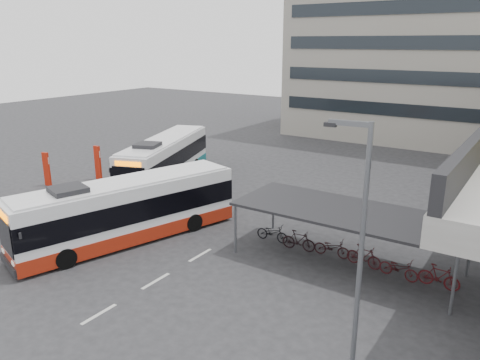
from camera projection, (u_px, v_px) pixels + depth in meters
The scene contains 10 objects.
ground at pixel (161, 243), 23.41m from camera, with size 120.00×120.00×0.00m, color #28282B.
bike_shelter at pixel (346, 234), 20.88m from camera, with size 10.00×4.00×2.54m.
office_block at pixel (457, 11), 45.34m from camera, with size 30.00×15.00×25.00m, color gray.
road_markings at pixel (156, 281), 19.69m from camera, with size 0.15×7.60×0.01m.
bus_main at pixel (128, 211), 23.41m from camera, with size 5.68×11.59×3.36m.
bus_teal at pixel (165, 160), 33.42m from camera, with size 6.24×11.54×3.37m.
pedestrian at pixel (115, 211), 25.00m from camera, with size 0.71×0.46×1.93m, color black.
lamp_post at pixel (359, 237), 13.20m from camera, with size 1.35×0.29×7.69m.
sign_totem_mid at pixel (47, 169), 32.43m from camera, with size 0.51×0.26×2.37m.
sign_totem_north at pixel (98, 162), 33.91m from camera, with size 0.54×0.20×2.49m.
Camera 1 is at (15.28, -15.70, 9.69)m, focal length 35.00 mm.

